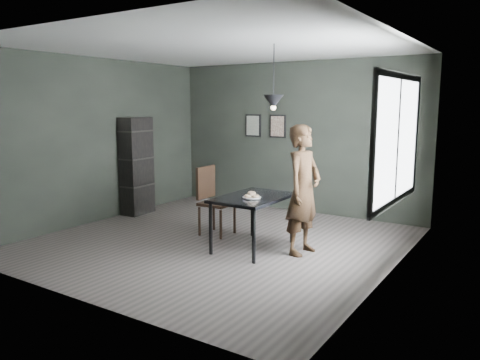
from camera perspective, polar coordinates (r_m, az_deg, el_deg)
The scene contains 13 objects.
ground at distance 7.01m, azimuth -2.65°, elevation -7.49°, with size 5.00×5.00×0.00m, color #3A3532.
back_wall at distance 8.89m, azimuth 6.70°, elevation 5.19°, with size 5.00×0.10×2.80m, color black.
ceiling at distance 6.76m, azimuth -2.83°, elevation 15.87°, with size 5.00×5.00×0.02m.
window_assembly at distance 5.86m, azimuth 18.63°, elevation 4.67°, with size 0.04×1.96×1.56m.
cafe_table at distance 6.53m, azimuth 1.61°, elevation -2.66°, with size 0.80×1.20×0.75m.
white_plate at distance 6.36m, azimuth 1.44°, elevation -2.20°, with size 0.23×0.23×0.01m, color white.
donut_pile at distance 6.35m, azimuth 1.44°, elevation -1.86°, with size 0.20×0.16×0.09m.
woman at distance 6.34m, azimuth 7.72°, elevation -1.22°, with size 0.64×0.42×1.75m, color black.
wood_chair at distance 7.30m, azimuth -3.45°, elevation -1.93°, with size 0.47×0.47×1.06m.
shelf_unit at distance 8.82m, azimuth -12.49°, elevation 1.68°, with size 0.34×0.59×1.78m, color black.
pendant_lamp at distance 6.35m, azimuth 4.10°, elevation 9.52°, with size 0.28×0.28×0.86m.
framed_print_left at distance 9.28m, azimuth 1.61°, elevation 6.65°, with size 0.34×0.04×0.44m.
framed_print_right at distance 9.01m, azimuth 4.62°, elevation 6.55°, with size 0.34×0.04×0.44m.
Camera 1 is at (3.91, -5.47, 2.02)m, focal length 35.00 mm.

